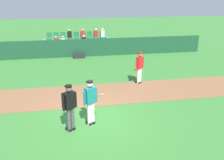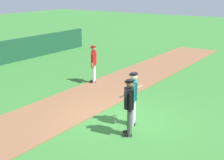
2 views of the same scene
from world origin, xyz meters
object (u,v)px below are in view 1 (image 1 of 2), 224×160
(runner_red_jersey, at_px, (139,67))
(equipment_bag, at_px, (79,56))
(batter_teal_jersey, at_px, (91,101))
(baseball, at_px, (85,117))
(umpire_home_plate, at_px, (70,105))

(runner_red_jersey, bearing_deg, equipment_bag, 115.37)
(batter_teal_jersey, height_order, baseball, batter_teal_jersey)
(batter_teal_jersey, xyz_separation_m, equipment_bag, (0.10, 10.09, -0.79))
(runner_red_jersey, distance_m, baseball, 4.76)
(batter_teal_jersey, bearing_deg, runner_red_jersey, 52.47)
(equipment_bag, bearing_deg, umpire_home_plate, -94.79)
(batter_teal_jersey, height_order, runner_red_jersey, same)
(runner_red_jersey, bearing_deg, baseball, -133.67)
(umpire_home_plate, xyz_separation_m, runner_red_jersey, (3.79, 4.23, -0.04))
(umpire_home_plate, distance_m, baseball, 1.41)
(baseball, bearing_deg, batter_teal_jersey, -69.70)
(batter_teal_jersey, relative_size, equipment_bag, 1.96)
(batter_teal_jersey, distance_m, runner_red_jersey, 4.96)
(runner_red_jersey, relative_size, baseball, 23.78)
(umpire_home_plate, height_order, runner_red_jersey, same)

